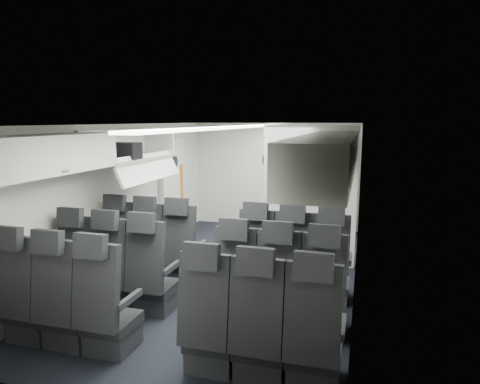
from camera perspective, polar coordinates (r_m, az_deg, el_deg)
The scene contains 14 objects.
cabin_shell at distance 5.98m, azimuth -1.07°, elevation -0.86°, with size 3.41×6.01×2.16m.
seat_row_front at distance 5.67m, azimuth -2.66°, elevation -8.98°, with size 3.33×0.56×1.24m.
seat_row_mid at distance 4.88m, azimuth -6.14°, elevation -12.18°, with size 3.33×0.56×1.24m.
seat_row_rear at distance 4.13m, azimuth -11.06°, elevation -16.49°, with size 3.33×0.56×1.24m.
overhead_bin_left_rear at distance 4.81m, azimuth -24.83°, elevation 4.55°, with size 0.53×1.80×0.40m.
overhead_bin_left_front_open at distance 6.26m, azimuth -14.54°, elevation 4.96°, with size 0.64×1.70×0.72m.
overhead_bin_right_rear at distance 3.65m, azimuth 10.71°, elevation 3.95°, with size 0.53×1.80×0.40m.
overhead_bin_right_front at distance 5.39m, azimuth 12.53°, elevation 5.66°, with size 0.53×1.70×0.40m.
bulkhead_partition at distance 6.56m, azimuth 9.23°, elevation -0.48°, with size 1.40×0.15×2.13m.
galley_unit at distance 8.47m, azimuth 10.60°, elevation 0.88°, with size 0.85×0.52×1.90m.
boarding_door at distance 8.03m, azimuth -8.99°, elevation 0.48°, with size 0.12×1.27×1.86m.
flight_attendant at distance 7.21m, azimuth 4.45°, elevation -1.43°, with size 0.61×0.40×1.67m, color black.
carry_on_bag at distance 6.03m, azimuth -15.19°, elevation 5.21°, with size 0.41×0.29×0.24m, color black.
papers at distance 7.09m, azimuth 5.89°, elevation 0.13°, with size 0.18×0.02×0.13m, color white.
Camera 1 is at (1.74, -5.62, 2.21)m, focal length 32.00 mm.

